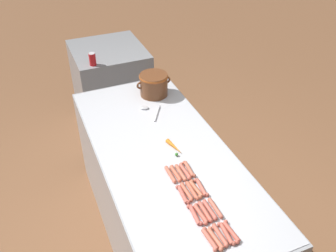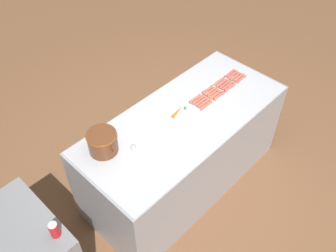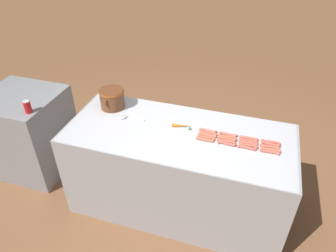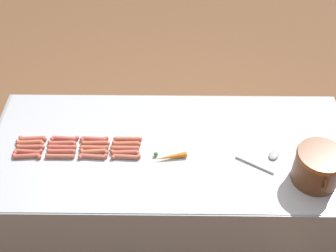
{
  "view_description": "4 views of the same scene",
  "coord_description": "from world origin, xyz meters",
  "px_view_note": "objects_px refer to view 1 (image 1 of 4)",
  "views": [
    {
      "loc": [
        -0.71,
        -1.79,
        2.56
      ],
      "look_at": [
        0.12,
        0.2,
        0.97
      ],
      "focal_mm": 38.75,
      "sensor_mm": 36.0,
      "label": 1
    },
    {
      "loc": [
        -1.5,
        1.77,
        3.17
      ],
      "look_at": [
        -0.03,
        0.24,
        1.01
      ],
      "focal_mm": 38.94,
      "sensor_mm": 36.0,
      "label": 2
    },
    {
      "loc": [
        -2.12,
        -0.57,
        2.56
      ],
      "look_at": [
        -0.02,
        0.09,
        0.98
      ],
      "focal_mm": 33.23,
      "sensor_mm": 36.0,
      "label": 3
    },
    {
      "loc": [
        1.63,
        -0.0,
        2.7
      ],
      "look_at": [
        -0.11,
        -0.02,
        0.97
      ],
      "focal_mm": 46.66,
      "sensor_mm": 36.0,
      "label": 4
    }
  ],
  "objects_px": {
    "hot_dog_1": "(195,215)",
    "hot_dog_4": "(215,239)",
    "hot_dog_18": "(201,187)",
    "bean_pot": "(154,83)",
    "hot_dog_5": "(201,214)",
    "hot_dog_11": "(181,173)",
    "hot_dog_15": "(185,171)",
    "soda_can": "(92,59)",
    "hot_dog_7": "(176,173)",
    "hot_dog_3": "(170,174)",
    "hot_dog_10": "(192,191)",
    "hot_dog_16": "(231,232)",
    "hot_dog_14": "(196,189)",
    "carrot": "(174,147)",
    "hot_dog_17": "(215,208)",
    "hot_dog_8": "(220,235)",
    "hot_dog_19": "(189,169)",
    "hot_dog_0": "(210,239)",
    "serving_spoon": "(149,110)",
    "hot_dog_2": "(183,194)",
    "hot_dog_12": "(226,234)",
    "hot_dog_13": "(210,210)",
    "hot_dog_9": "(205,212)",
    "back_cabinet": "(112,87)"
  },
  "relations": [
    {
      "from": "hot_dog_14",
      "to": "hot_dog_16",
      "type": "relative_size",
      "value": 1.0
    },
    {
      "from": "serving_spoon",
      "to": "soda_can",
      "type": "bearing_deg",
      "value": 104.55
    },
    {
      "from": "hot_dog_0",
      "to": "hot_dog_16",
      "type": "distance_m",
      "value": 0.13
    },
    {
      "from": "back_cabinet",
      "to": "hot_dog_15",
      "type": "xyz_separation_m",
      "value": [
        -0.02,
        -2.01,
        0.46
      ]
    },
    {
      "from": "hot_dog_4",
      "to": "hot_dog_5",
      "type": "relative_size",
      "value": 1.0
    },
    {
      "from": "hot_dog_11",
      "to": "hot_dog_15",
      "type": "xyz_separation_m",
      "value": [
        0.03,
        0.0,
        0.0
      ]
    },
    {
      "from": "hot_dog_12",
      "to": "hot_dog_3",
      "type": "bearing_deg",
      "value": 100.63
    },
    {
      "from": "hot_dog_10",
      "to": "hot_dog_16",
      "type": "bearing_deg",
      "value": -79.64
    },
    {
      "from": "hot_dog_8",
      "to": "hot_dog_18",
      "type": "bearing_deg",
      "value": 79.34
    },
    {
      "from": "hot_dog_5",
      "to": "hot_dog_14",
      "type": "xyz_separation_m",
      "value": [
        0.06,
        0.19,
        0.0
      ]
    },
    {
      "from": "hot_dog_14",
      "to": "hot_dog_5",
      "type": "bearing_deg",
      "value": -108.41
    },
    {
      "from": "hot_dog_3",
      "to": "hot_dog_8",
      "type": "distance_m",
      "value": 0.54
    },
    {
      "from": "hot_dog_15",
      "to": "hot_dog_1",
      "type": "bearing_deg",
      "value": -106.18
    },
    {
      "from": "soda_can",
      "to": "hot_dog_17",
      "type": "bearing_deg",
      "value": -83.33
    },
    {
      "from": "hot_dog_15",
      "to": "hot_dog_2",
      "type": "bearing_deg",
      "value": -118.81
    },
    {
      "from": "hot_dog_2",
      "to": "hot_dog_8",
      "type": "bearing_deg",
      "value": -79.52
    },
    {
      "from": "hot_dog_4",
      "to": "hot_dog_17",
      "type": "bearing_deg",
      "value": 61.41
    },
    {
      "from": "hot_dog_14",
      "to": "carrot",
      "type": "xyz_separation_m",
      "value": [
        0.04,
        0.42,
        0.0
      ]
    },
    {
      "from": "hot_dog_7",
      "to": "hot_dog_1",
      "type": "bearing_deg",
      "value": -95.74
    },
    {
      "from": "hot_dog_3",
      "to": "hot_dog_15",
      "type": "relative_size",
      "value": 1.0
    },
    {
      "from": "hot_dog_1",
      "to": "hot_dog_4",
      "type": "bearing_deg",
      "value": -80.49
    },
    {
      "from": "serving_spoon",
      "to": "hot_dog_13",
      "type": "bearing_deg",
      "value": -91.85
    },
    {
      "from": "hot_dog_0",
      "to": "soda_can",
      "type": "height_order",
      "value": "soda_can"
    },
    {
      "from": "hot_dog_12",
      "to": "hot_dog_18",
      "type": "height_order",
      "value": "same"
    },
    {
      "from": "hot_dog_2",
      "to": "hot_dog_0",
      "type": "bearing_deg",
      "value": -90.0
    },
    {
      "from": "hot_dog_18",
      "to": "hot_dog_1",
      "type": "bearing_deg",
      "value": -126.87
    },
    {
      "from": "hot_dog_17",
      "to": "hot_dog_5",
      "type": "bearing_deg",
      "value": -176.39
    },
    {
      "from": "hot_dog_3",
      "to": "hot_dog_11",
      "type": "distance_m",
      "value": 0.07
    },
    {
      "from": "hot_dog_11",
      "to": "serving_spoon",
      "type": "bearing_deg",
      "value": 85.24
    },
    {
      "from": "hot_dog_13",
      "to": "carrot",
      "type": "height_order",
      "value": "carrot"
    },
    {
      "from": "hot_dog_12",
      "to": "hot_dog_18",
      "type": "relative_size",
      "value": 1.0
    },
    {
      "from": "hot_dog_0",
      "to": "hot_dog_10",
      "type": "distance_m",
      "value": 0.36
    },
    {
      "from": "hot_dog_13",
      "to": "hot_dog_15",
      "type": "bearing_deg",
      "value": 89.38
    },
    {
      "from": "hot_dog_0",
      "to": "hot_dog_11",
      "type": "relative_size",
      "value": 1.0
    },
    {
      "from": "hot_dog_17",
      "to": "hot_dog_11",
      "type": "bearing_deg",
      "value": 100.58
    },
    {
      "from": "hot_dog_4",
      "to": "hot_dog_8",
      "type": "relative_size",
      "value": 1.0
    },
    {
      "from": "soda_can",
      "to": "hot_dog_7",
      "type": "bearing_deg",
      "value": -85.23
    },
    {
      "from": "hot_dog_18",
      "to": "hot_dog_15",
      "type": "bearing_deg",
      "value": 100.64
    },
    {
      "from": "hot_dog_10",
      "to": "hot_dog_19",
      "type": "xyz_separation_m",
      "value": [
        0.07,
        0.18,
        0.0
      ]
    },
    {
      "from": "hot_dog_14",
      "to": "hot_dog_19",
      "type": "bearing_deg",
      "value": 78.38
    },
    {
      "from": "hot_dog_14",
      "to": "carrot",
      "type": "bearing_deg",
      "value": 85.14
    },
    {
      "from": "hot_dog_5",
      "to": "soda_can",
      "type": "xyz_separation_m",
      "value": [
        -0.14,
        2.04,
        0.08
      ]
    },
    {
      "from": "bean_pot",
      "to": "hot_dog_1",
      "type": "bearing_deg",
      "value": -101.08
    },
    {
      "from": "hot_dog_4",
      "to": "hot_dog_1",
      "type": "bearing_deg",
      "value": 99.51
    },
    {
      "from": "hot_dog_10",
      "to": "hot_dog_13",
      "type": "xyz_separation_m",
      "value": [
        0.03,
        -0.17,
        0.0
      ]
    },
    {
      "from": "hot_dog_4",
      "to": "hot_dog_16",
      "type": "height_order",
      "value": "same"
    },
    {
      "from": "hot_dog_3",
      "to": "hot_dog_15",
      "type": "xyz_separation_m",
      "value": [
        0.1,
        -0.01,
        0.0
      ]
    },
    {
      "from": "hot_dog_18",
      "to": "bean_pot",
      "type": "distance_m",
      "value": 1.17
    },
    {
      "from": "hot_dog_1",
      "to": "hot_dog_9",
      "type": "height_order",
      "value": "same"
    },
    {
      "from": "hot_dog_18",
      "to": "hot_dog_11",
      "type": "bearing_deg",
      "value": 110.89
    }
  ]
}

